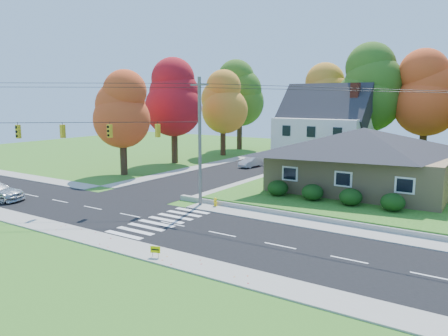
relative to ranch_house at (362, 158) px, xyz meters
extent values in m
plane|color=#3D7923|center=(-8.00, -16.00, -3.27)|extent=(120.00, 120.00, 0.00)
cube|color=black|center=(-8.00, -16.00, -3.26)|extent=(90.00, 8.00, 0.02)
cube|color=black|center=(-16.00, 10.00, -3.25)|extent=(8.00, 44.00, 0.02)
cube|color=#9C9A90|center=(-8.00, -11.00, -3.23)|extent=(90.00, 2.00, 0.08)
cube|color=#9C9A90|center=(-8.00, -21.00, -3.23)|extent=(90.00, 2.00, 0.08)
cube|color=#3D7923|center=(5.00, 5.00, -3.02)|extent=(30.00, 30.00, 0.50)
cube|color=tan|center=(0.00, 0.00, -1.17)|extent=(14.00, 10.00, 3.20)
pyramid|color=#26262B|center=(0.00, 0.00, 1.53)|extent=(14.60, 10.60, 2.20)
cube|color=silver|center=(-8.00, 12.00, 0.03)|extent=(10.00, 8.00, 5.60)
pyramid|color=#26262B|center=(-8.00, 12.00, 4.03)|extent=(10.40, 8.40, 2.40)
cube|color=brown|center=(-4.50, 12.00, 2.03)|extent=(0.90, 0.90, 9.60)
ellipsoid|color=#163A10|center=(-5.00, -6.20, -2.13)|extent=(1.70, 1.70, 1.27)
ellipsoid|color=#163A10|center=(-2.00, -6.20, -2.13)|extent=(1.70, 1.70, 1.27)
ellipsoid|color=#163A10|center=(1.00, -6.20, -2.13)|extent=(1.70, 1.70, 1.27)
ellipsoid|color=#163A10|center=(4.00, -6.20, -2.13)|extent=(1.70, 1.70, 1.27)
cylinder|color=#666059|center=(-9.50, -10.80, 1.73)|extent=(0.26, 0.26, 10.00)
cube|color=#666059|center=(-9.50, -10.80, 6.13)|extent=(1.60, 0.12, 0.12)
cube|color=gold|center=(-20.00, -19.20, 2.68)|extent=(0.34, 0.26, 1.00)
cube|color=gold|center=(-17.50, -17.20, 2.68)|extent=(0.26, 0.34, 1.00)
cube|color=gold|center=(-14.80, -15.05, 2.68)|extent=(0.34, 0.26, 1.00)
cube|color=gold|center=(-12.00, -12.80, 2.68)|extent=(0.26, 0.34, 1.00)
cylinder|color=black|center=(-16.00, -16.00, 3.33)|extent=(13.02, 10.43, 0.04)
cylinder|color=#3F2A19|center=(-10.00, 18.00, -0.07)|extent=(0.80, 0.80, 5.40)
sphere|color=orange|center=(-10.00, 18.00, 3.83)|extent=(6.72, 6.72, 6.72)
sphere|color=orange|center=(-10.00, 18.00, 5.51)|extent=(5.91, 5.91, 5.91)
sphere|color=orange|center=(-10.00, 18.00, 7.19)|extent=(5.11, 5.11, 5.11)
cylinder|color=#3F2A19|center=(-4.00, 17.00, 0.38)|extent=(0.86, 0.86, 6.30)
sphere|color=#3C6A1D|center=(-4.00, 17.00, 4.93)|extent=(7.84, 7.84, 7.84)
sphere|color=#3C6A1D|center=(-4.00, 17.00, 6.89)|extent=(6.90, 6.90, 6.90)
sphere|color=#3C6A1D|center=(-4.00, 17.00, 8.85)|extent=(5.96, 5.96, 5.96)
cylinder|color=#3F2A19|center=(2.00, 18.00, 0.16)|extent=(0.83, 0.83, 5.85)
sphere|color=#E04B1F|center=(2.00, 18.00, 4.38)|extent=(7.28, 7.28, 7.28)
sphere|color=#E04B1F|center=(2.00, 18.00, 6.20)|extent=(6.41, 6.41, 6.41)
sphere|color=#E04B1F|center=(2.00, 18.00, 8.02)|extent=(5.53, 5.53, 5.53)
cylinder|color=#3F2A19|center=(-25.00, -4.00, -0.79)|extent=(0.77, 0.77, 4.95)
sphere|color=#E04B1F|center=(-25.00, -4.00, 2.78)|extent=(6.16, 6.16, 6.16)
sphere|color=#E04B1F|center=(-25.00, -4.00, 4.32)|extent=(5.42, 5.42, 5.42)
sphere|color=#E04B1F|center=(-25.00, -4.00, 5.86)|extent=(4.68, 4.68, 4.68)
cylinder|color=#3F2A19|center=(-26.00, 6.00, -0.34)|extent=(0.83, 0.83, 5.85)
sphere|color=#B0161D|center=(-26.00, 6.00, 3.88)|extent=(7.28, 7.28, 7.28)
sphere|color=#B0161D|center=(-26.00, 6.00, 5.70)|extent=(6.41, 6.41, 6.41)
sphere|color=#B0161D|center=(-26.00, 6.00, 7.52)|extent=(5.53, 5.53, 5.53)
cylinder|color=#3F2A19|center=(-25.00, 16.00, -0.57)|extent=(0.80, 0.80, 5.40)
sphere|color=orange|center=(-25.00, 16.00, 3.33)|extent=(6.72, 6.72, 6.72)
sphere|color=orange|center=(-25.00, 16.00, 5.01)|extent=(5.91, 5.91, 5.91)
sphere|color=orange|center=(-25.00, 16.00, 6.69)|extent=(5.11, 5.11, 5.11)
cylinder|color=#3F2A19|center=(-27.00, 24.00, -0.12)|extent=(0.86, 0.86, 6.30)
sphere|color=#3C6A1D|center=(-27.00, 24.00, 4.43)|extent=(7.84, 7.84, 7.84)
sphere|color=#3C6A1D|center=(-27.00, 24.00, 6.39)|extent=(6.90, 6.90, 6.90)
sphere|color=#3C6A1D|center=(-27.00, 24.00, 8.35)|extent=(5.96, 5.96, 5.96)
imported|color=silver|center=(-15.81, 8.36, -2.62)|extent=(1.70, 3.92, 1.26)
cylinder|color=yellow|center=(-8.25, -10.52, -3.22)|extent=(0.33, 0.33, 0.09)
cylinder|color=yellow|center=(-8.25, -10.52, -2.94)|extent=(0.22, 0.22, 0.51)
sphere|color=yellow|center=(-8.25, -10.52, -2.64)|extent=(0.24, 0.24, 0.24)
cylinder|color=yellow|center=(-8.25, -10.52, -2.85)|extent=(0.43, 0.27, 0.11)
cylinder|color=black|center=(-4.85, -21.42, -3.04)|extent=(0.02, 0.02, 0.46)
cylinder|color=black|center=(-4.44, -21.42, -3.04)|extent=(0.02, 0.02, 0.46)
cube|color=#E4DA00|center=(-4.64, -21.42, -2.76)|extent=(0.52, 0.23, 0.36)
camera|label=1|loc=(10.48, -37.86, 5.15)|focal=35.00mm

